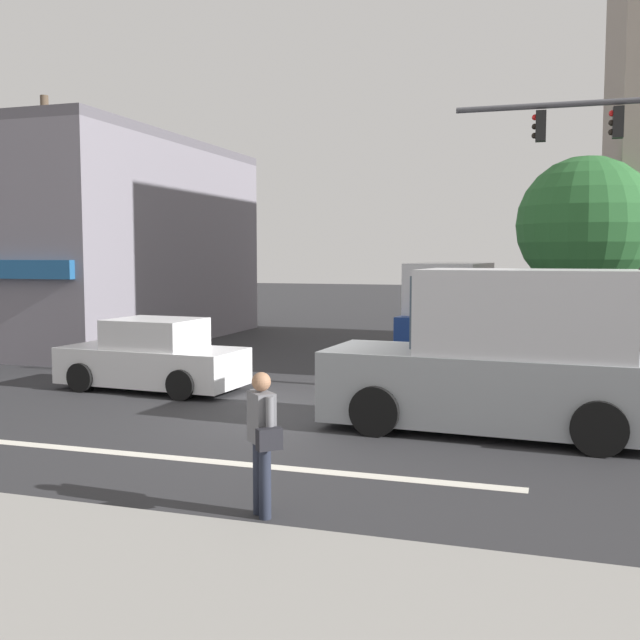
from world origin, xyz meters
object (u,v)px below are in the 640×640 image
(box_truck_parked_curbside, at_px, (453,315))
(box_truck_approaching_near, at_px, (504,359))
(street_tree, at_px, (586,226))
(utility_pole_near_left, at_px, (48,225))
(sedan_crossing_center, at_px, (153,358))
(pedestrian_foreground_with_bag, at_px, (262,435))

(box_truck_parked_curbside, relative_size, box_truck_approaching_near, 1.01)
(street_tree, distance_m, box_truck_parked_curbside, 5.22)
(utility_pole_near_left, relative_size, sedan_crossing_center, 1.74)
(box_truck_parked_curbside, xyz_separation_m, box_truck_approaching_near, (2.07, -8.98, 0.00))
(box_truck_parked_curbside, height_order, box_truck_approaching_near, same)
(pedestrian_foreground_with_bag, bearing_deg, street_tree, 71.18)
(street_tree, bearing_deg, sedan_crossing_center, -155.51)
(utility_pole_near_left, bearing_deg, sedan_crossing_center, -31.43)
(street_tree, distance_m, utility_pole_near_left, 14.15)
(utility_pole_near_left, height_order, box_truck_parked_curbside, utility_pole_near_left)
(street_tree, bearing_deg, box_truck_approaching_near, -103.34)
(street_tree, bearing_deg, box_truck_parked_curbside, 138.81)
(utility_pole_near_left, xyz_separation_m, box_truck_parked_curbside, (10.63, 4.14, -2.56))
(sedan_crossing_center, height_order, box_truck_parked_curbside, box_truck_parked_curbside)
(street_tree, height_order, box_truck_approaching_near, street_tree)
(sedan_crossing_center, xyz_separation_m, box_truck_approaching_near, (7.70, -1.79, 0.54))
(pedestrian_foreground_with_bag, bearing_deg, box_truck_parked_curbside, 88.98)
(utility_pole_near_left, height_order, pedestrian_foreground_with_bag, utility_pole_near_left)
(sedan_crossing_center, relative_size, box_truck_parked_curbside, 0.73)
(street_tree, xyz_separation_m, box_truck_parked_curbside, (-3.48, 3.05, -2.41))
(sedan_crossing_center, bearing_deg, box_truck_parked_curbside, 51.97)
(utility_pole_near_left, bearing_deg, box_truck_approaching_near, -20.88)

